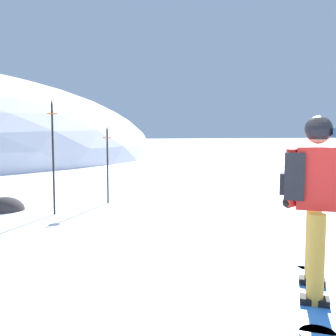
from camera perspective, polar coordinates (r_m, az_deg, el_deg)
ground_plane at (r=4.18m, az=13.07°, el=-16.73°), size 300.00×300.00×0.00m
snowboarder_main at (r=3.85m, az=20.82°, el=-4.62°), size 1.32×1.44×1.71m
piste_marker_near at (r=8.67m, az=-9.04°, el=1.31°), size 0.20×0.20×1.74m
piste_marker_far at (r=7.63m, az=-16.83°, el=2.57°), size 0.20×0.20×2.20m
rock_small at (r=8.50m, az=-23.30°, el=-5.88°), size 0.80×0.68×0.56m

